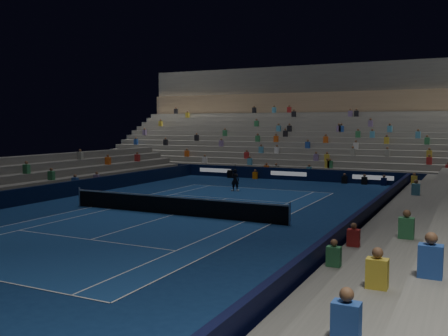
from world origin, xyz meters
TOP-DOWN VIEW (x-y plane):
  - ground at (0.00, 0.00)m, footprint 90.00×90.00m
  - court_surface at (0.00, 0.00)m, footprint 10.97×23.77m
  - sponsor_barrier_far at (0.00, 18.50)m, footprint 44.00×0.25m
  - sponsor_barrier_east at (9.70, 0.00)m, footprint 0.25×37.00m
  - sponsor_barrier_west at (-9.70, 0.00)m, footprint 0.25×37.00m
  - grandstand_main at (0.00, 27.90)m, footprint 44.00×15.20m
  - grandstand_east at (13.17, 0.00)m, footprint 5.00×37.00m
  - tennis_net at (0.00, 0.00)m, footprint 12.90×0.10m
  - tennis_player at (-1.08, 9.96)m, footprint 0.64×0.50m
  - broadcast_camera at (-5.28, 17.88)m, footprint 0.68×1.04m

SIDE VIEW (x-z plane):
  - ground at x=0.00m, z-range 0.00..0.00m
  - court_surface at x=0.00m, z-range 0.00..0.01m
  - broadcast_camera at x=-5.28m, z-range 0.01..0.66m
  - sponsor_barrier_far at x=0.00m, z-range 0.00..1.00m
  - sponsor_barrier_east at x=9.70m, z-range 0.00..1.00m
  - sponsor_barrier_west at x=-9.70m, z-range 0.00..1.00m
  - tennis_net at x=0.00m, z-range -0.05..1.05m
  - tennis_player at x=-1.08m, z-range 0.00..1.58m
  - grandstand_east at x=13.17m, z-range -0.33..2.17m
  - grandstand_main at x=0.00m, z-range -2.22..8.98m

